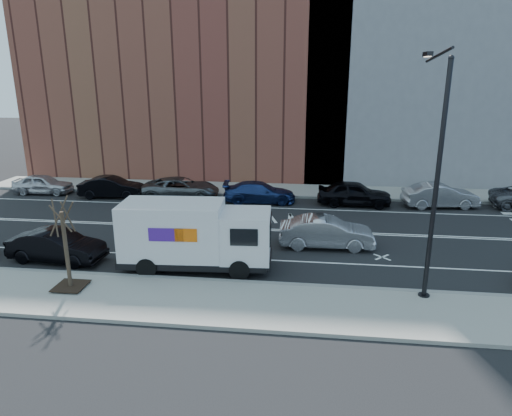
% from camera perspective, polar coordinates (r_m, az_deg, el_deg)
% --- Properties ---
extents(ground, '(120.00, 120.00, 0.00)m').
position_cam_1_polar(ground, '(25.67, 1.06, -2.72)').
color(ground, black).
rests_on(ground, ground).
extents(sidewalk_near, '(44.00, 3.60, 0.15)m').
position_cam_1_polar(sidewalk_near, '(17.63, -1.93, -11.91)').
color(sidewalk_near, gray).
rests_on(sidewalk_near, ground).
extents(sidewalk_far, '(44.00, 3.60, 0.15)m').
position_cam_1_polar(sidewalk_far, '(34.05, 2.58, 2.27)').
color(sidewalk_far, gray).
rests_on(sidewalk_far, ground).
extents(curb_near, '(44.00, 0.25, 0.17)m').
position_cam_1_polar(curb_near, '(19.21, -1.10, -9.35)').
color(curb_near, gray).
rests_on(curb_near, ground).
extents(curb_far, '(44.00, 0.25, 0.17)m').
position_cam_1_polar(curb_far, '(32.31, 2.33, 1.50)').
color(curb_far, gray).
rests_on(curb_far, ground).
extents(road_markings, '(40.00, 8.60, 0.01)m').
position_cam_1_polar(road_markings, '(25.67, 1.06, -2.71)').
color(road_markings, white).
rests_on(road_markings, ground).
extents(bldg_brick, '(26.00, 10.00, 22.00)m').
position_cam_1_polar(bldg_brick, '(41.13, -8.32, 19.93)').
color(bldg_brick, brown).
rests_on(bldg_brick, ground).
extents(bldg_concrete, '(20.00, 10.00, 26.00)m').
position_cam_1_polar(bldg_concrete, '(41.09, 21.94, 21.79)').
color(bldg_concrete, slate).
rests_on(bldg_concrete, ground).
extents(streetlight, '(0.44, 4.02, 9.34)m').
position_cam_1_polar(streetlight, '(18.11, 21.43, 4.60)').
color(streetlight, black).
rests_on(streetlight, ground).
extents(street_tree, '(1.20, 1.20, 3.75)m').
position_cam_1_polar(street_tree, '(19.62, -22.53, -5.75)').
color(street_tree, black).
rests_on(street_tree, ground).
extents(fedex_van, '(6.81, 2.70, 3.05)m').
position_cam_1_polar(fedex_van, '(20.36, -7.71, -3.33)').
color(fedex_van, black).
rests_on(fedex_van, ground).
extents(far_parked_a, '(4.25, 1.85, 1.43)m').
position_cam_1_polar(far_parked_a, '(36.57, -25.08, 2.73)').
color(far_parked_a, silver).
rests_on(far_parked_a, ground).
extents(far_parked_b, '(4.58, 1.91, 1.47)m').
position_cam_1_polar(far_parked_b, '(33.70, -17.58, 2.50)').
color(far_parked_b, black).
rests_on(far_parked_b, ground).
extents(far_parked_c, '(5.54, 3.05, 1.47)m').
position_cam_1_polar(far_parked_c, '(32.29, -9.34, 2.47)').
color(far_parked_c, '#565B5F').
rests_on(far_parked_c, ground).
extents(far_parked_d, '(5.00, 2.37, 1.41)m').
position_cam_1_polar(far_parked_d, '(30.85, 0.43, 1.98)').
color(far_parked_d, navy).
rests_on(far_parked_d, ground).
extents(far_parked_e, '(4.87, 2.07, 1.64)m').
position_cam_1_polar(far_parked_e, '(30.86, 12.17, 1.82)').
color(far_parked_e, black).
rests_on(far_parked_e, ground).
extents(far_parked_f, '(4.92, 2.27, 1.56)m').
position_cam_1_polar(far_parked_f, '(32.08, 22.04, 1.45)').
color(far_parked_f, '#99989D').
rests_on(far_parked_f, ground).
extents(driving_sedan, '(4.77, 1.80, 1.55)m').
position_cam_1_polar(driving_sedan, '(23.21, 8.79, -3.01)').
color(driving_sedan, '#ADACB1').
rests_on(driving_sedan, ground).
extents(near_parked_rear_a, '(4.59, 1.94, 1.48)m').
position_cam_1_polar(near_parked_rear_a, '(23.21, -23.65, -4.37)').
color(near_parked_rear_a, black).
rests_on(near_parked_rear_a, ground).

